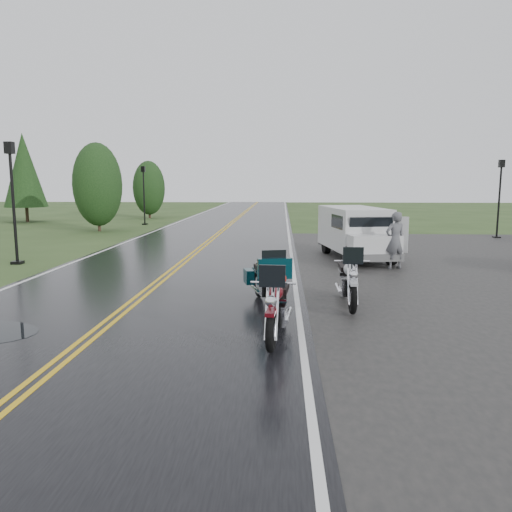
{
  "coord_description": "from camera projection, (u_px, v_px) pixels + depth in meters",
  "views": [
    {
      "loc": [
        3.43,
        -10.1,
        2.8
      ],
      "look_at": [
        2.8,
        2.0,
        1.0
      ],
      "focal_mm": 35.0,
      "sensor_mm": 36.0,
      "label": 1
    }
  ],
  "objects": [
    {
      "name": "tree_left_mid",
      "position": [
        98.0,
        194.0,
        28.37
      ],
      "size": [
        2.75,
        2.75,
        4.29
      ],
      "primitive_type": null,
      "color": "#1E3D19",
      "rests_on": "ground"
    },
    {
      "name": "lamp_post_far_left",
      "position": [
        144.0,
        195.0,
        32.73
      ],
      "size": [
        0.33,
        0.33,
        3.87
      ],
      "primitive_type": null,
      "color": "black",
      "rests_on": "ground"
    },
    {
      "name": "motorcycle_red",
      "position": [
        271.0,
        314.0,
        8.02
      ],
      "size": [
        1.08,
        2.44,
        1.4
      ],
      "primitive_type": null,
      "rotation": [
        0.0,
        0.0,
        -0.1
      ],
      "color": "#4F090F",
      "rests_on": "ground"
    },
    {
      "name": "lamp_post_near_left",
      "position": [
        13.0,
        203.0,
        16.92
      ],
      "size": [
        0.36,
        0.36,
        4.18
      ],
      "primitive_type": null,
      "color": "black",
      "rests_on": "ground"
    },
    {
      "name": "motorcycle_silver",
      "position": [
        353.0,
        285.0,
        10.34
      ],
      "size": [
        0.88,
        2.35,
        1.38
      ],
      "primitive_type": null,
      "rotation": [
        0.0,
        0.0,
        -0.01
      ],
      "color": "#A4A6AB",
      "rests_on": "ground"
    },
    {
      "name": "road",
      "position": [
        198.0,
        250.0,
        20.45
      ],
      "size": [
        8.0,
        100.0,
        0.04
      ],
      "primitive_type": "cube",
      "color": "black",
      "rests_on": "ground"
    },
    {
      "name": "motorcycle_teal",
      "position": [
        275.0,
        285.0,
        10.39
      ],
      "size": [
        1.37,
        2.41,
        1.35
      ],
      "primitive_type": null,
      "rotation": [
        0.0,
        0.0,
        0.25
      ],
      "color": "#042931",
      "rests_on": "ground"
    },
    {
      "name": "pine_left_far",
      "position": [
        25.0,
        179.0,
        35.03
      ],
      "size": [
        2.91,
        2.91,
        6.06
      ],
      "primitive_type": null,
      "color": "#1E3D19",
      "rests_on": "ground"
    },
    {
      "name": "van_white",
      "position": [
        349.0,
        238.0,
        16.56
      ],
      "size": [
        2.6,
        5.11,
        1.91
      ],
      "primitive_type": null,
      "rotation": [
        0.0,
        0.0,
        0.17
      ],
      "color": "silver",
      "rests_on": "ground"
    },
    {
      "name": "tree_left_far",
      "position": [
        149.0,
        194.0,
        38.84
      ],
      "size": [
        2.47,
        2.47,
        3.79
      ],
      "primitive_type": null,
      "color": "#1E3D19",
      "rests_on": "ground"
    },
    {
      "name": "lamp_post_far_right",
      "position": [
        499.0,
        199.0,
        24.8
      ],
      "size": [
        0.34,
        0.34,
        3.94
      ],
      "primitive_type": null,
      "color": "black",
      "rests_on": "ground"
    },
    {
      "name": "person_at_van",
      "position": [
        395.0,
        241.0,
        15.98
      ],
      "size": [
        0.78,
        0.64,
        1.84
      ],
      "primitive_type": "imported",
      "rotation": [
        0.0,
        0.0,
        3.48
      ],
      "color": "#54555A",
      "rests_on": "ground"
    },
    {
      "name": "ground",
      "position": [
        119.0,
        315.0,
        10.57
      ],
      "size": [
        120.0,
        120.0,
        0.0
      ],
      "primitive_type": "plane",
      "color": "#2D471E",
      "rests_on": "ground"
    }
  ]
}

